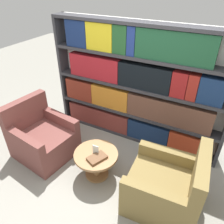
{
  "coord_description": "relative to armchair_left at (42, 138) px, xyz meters",
  "views": [
    {
      "loc": [
        1.2,
        -1.74,
        2.66
      ],
      "look_at": [
        -0.1,
        0.71,
        0.87
      ],
      "focal_mm": 35.0,
      "sensor_mm": 36.0,
      "label": 1
    }
  ],
  "objects": [
    {
      "name": "ground_plane",
      "position": [
        1.16,
        -0.21,
        -0.31
      ],
      "size": [
        14.0,
        14.0,
        0.0
      ],
      "primitive_type": "plane",
      "color": "gray"
    },
    {
      "name": "coffee_table",
      "position": [
        1.06,
        -0.0,
        -0.0
      ],
      "size": [
        0.65,
        0.65,
        0.43
      ],
      "color": "olive",
      "rests_on": "ground_plane"
    },
    {
      "name": "stray_book",
      "position": [
        1.13,
        -0.08,
        0.14
      ],
      "size": [
        0.26,
        0.31,
        0.04
      ],
      "color": "brown",
      "rests_on": "coffee_table"
    },
    {
      "name": "bookshelf",
      "position": [
        1.15,
        1.16,
        0.7
      ],
      "size": [
        3.0,
        0.3,
        2.07
      ],
      "color": "silver",
      "rests_on": "ground_plane"
    },
    {
      "name": "armchair_right",
      "position": [
        2.12,
        -0.0,
        0.0
      ],
      "size": [
        0.94,
        0.89,
        0.95
      ],
      "rotation": [
        0.0,
        0.0,
        -1.51
      ],
      "color": "olive",
      "rests_on": "ground_plane"
    },
    {
      "name": "table_sign",
      "position": [
        1.06,
        -0.0,
        0.18
      ],
      "size": [
        0.1,
        0.06,
        0.15
      ],
      "color": "black",
      "rests_on": "coffee_table"
    },
    {
      "name": "armchair_left",
      "position": [
        0.0,
        0.0,
        0.0
      ],
      "size": [
        0.99,
        0.94,
        0.95
      ],
      "rotation": [
        0.0,
        0.0,
        1.44
      ],
      "color": "brown",
      "rests_on": "ground_plane"
    }
  ]
}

